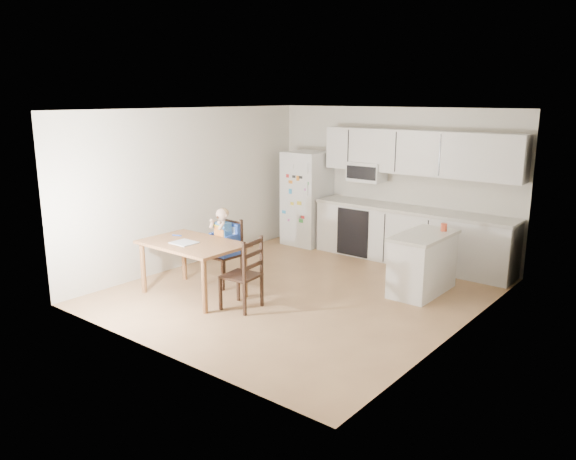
% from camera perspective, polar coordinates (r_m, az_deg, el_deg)
% --- Properties ---
extents(room, '(4.52, 5.01, 2.51)m').
position_cam_1_polar(room, '(7.99, 3.65, 3.16)').
color(room, '#946B46').
rests_on(room, ground).
extents(refrigerator, '(0.72, 0.70, 1.70)m').
position_cam_1_polar(refrigerator, '(10.29, 1.94, 3.24)').
color(refrigerator, silver).
rests_on(refrigerator, ground).
extents(kitchen_run, '(3.37, 0.62, 2.15)m').
position_cam_1_polar(kitchen_run, '(9.30, 12.44, 2.00)').
color(kitchen_run, silver).
rests_on(kitchen_run, ground).
extents(kitchen_island, '(0.60, 1.14, 0.84)m').
position_cam_1_polar(kitchen_island, '(7.99, 13.52, -3.28)').
color(kitchen_island, silver).
rests_on(kitchen_island, ground).
extents(red_cup, '(0.09, 0.09, 0.11)m').
position_cam_1_polar(red_cup, '(8.11, 15.56, 0.28)').
color(red_cup, '#DA4F2F').
rests_on(red_cup, kitchen_island).
extents(dining_table, '(1.40, 0.90, 0.75)m').
position_cam_1_polar(dining_table, '(7.72, -9.67, -1.96)').
color(dining_table, brown).
rests_on(dining_table, ground).
extents(napkin, '(0.32, 0.28, 0.01)m').
position_cam_1_polar(napkin, '(7.66, -10.51, -1.28)').
color(napkin, '#B4B4B9').
rests_on(napkin, dining_table).
extents(toddler_spoon, '(0.12, 0.06, 0.02)m').
position_cam_1_polar(toddler_spoon, '(8.08, -11.29, -0.53)').
color(toddler_spoon, '#2446AA').
rests_on(toddler_spoon, dining_table).
extents(chair_booster, '(0.43, 0.43, 1.13)m').
position_cam_1_polar(chair_booster, '(8.11, -6.43, -0.85)').
color(chair_booster, black).
rests_on(chair_booster, ground).
extents(chair_side, '(0.47, 0.47, 0.95)m').
position_cam_1_polar(chair_side, '(7.14, -4.20, -4.01)').
color(chair_side, black).
rests_on(chair_side, ground).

